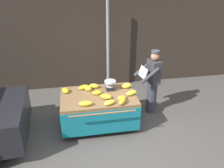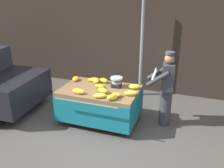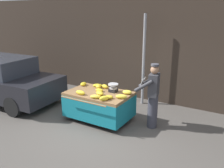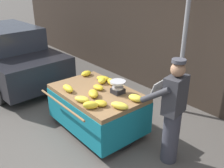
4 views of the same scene
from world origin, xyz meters
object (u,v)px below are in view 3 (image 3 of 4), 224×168
at_px(parked_car, 4,80).
at_px(banana_bunch_11, 109,97).
at_px(banana_bunch_5, 104,98).
at_px(banana_bunch_7, 98,86).
at_px(street_pole, 144,61).
at_px(banana_bunch_0, 80,93).
at_px(banana_bunch_9, 105,86).
at_px(banana_bunch_8, 100,93).
at_px(banana_cart, 99,100).
at_px(banana_bunch_6, 95,97).
at_px(banana_bunch_4, 83,84).
at_px(banana_bunch_10, 97,85).
at_px(banana_bunch_3, 127,92).
at_px(banana_bunch_2, 99,90).
at_px(vendor_person, 153,96).
at_px(weighing_scale, 113,88).
at_px(banana_bunch_1, 121,97).

bearing_deg(parked_car, banana_bunch_11, 1.39).
relative_size(banana_bunch_5, banana_bunch_7, 1.22).
relative_size(street_pole, banana_bunch_0, 9.81).
bearing_deg(banana_bunch_9, banana_bunch_8, -70.33).
bearing_deg(banana_cart, banana_bunch_6, -66.70).
bearing_deg(banana_bunch_5, street_pole, 88.78).
bearing_deg(banana_bunch_11, banana_bunch_5, -97.70).
distance_m(banana_bunch_5, banana_bunch_8, 0.43).
xyz_separation_m(banana_cart, banana_bunch_4, (-0.75, 0.29, 0.26)).
bearing_deg(banana_bunch_7, banana_bunch_8, -52.17).
bearing_deg(banana_cart, banana_bunch_10, 128.62).
relative_size(banana_bunch_3, banana_bunch_5, 1.04).
bearing_deg(parked_car, banana_bunch_0, -0.37).
distance_m(banana_bunch_0, banana_bunch_11, 0.83).
distance_m(banana_bunch_2, vendor_person, 1.48).
bearing_deg(banana_bunch_11, banana_bunch_10, 139.98).
xyz_separation_m(vendor_person, parked_car, (-5.02, -0.74, -0.12)).
bearing_deg(vendor_person, banana_bunch_11, -145.55).
distance_m(banana_bunch_0, banana_bunch_4, 0.82).
distance_m(banana_bunch_5, banana_bunch_6, 0.28).
bearing_deg(banana_bunch_5, banana_bunch_3, 70.08).
bearing_deg(banana_bunch_8, weighing_scale, 68.01).
height_order(banana_bunch_11, parked_car, parked_car).
height_order(banana_bunch_10, banana_bunch_11, same).
bearing_deg(vendor_person, banana_bunch_1, -144.77).
bearing_deg(banana_bunch_2, banana_bunch_11, -33.46).
relative_size(banana_bunch_7, vendor_person, 0.12).
distance_m(banana_bunch_0, vendor_person, 1.91).
height_order(banana_cart, banana_bunch_8, banana_bunch_8).
bearing_deg(banana_bunch_0, banana_bunch_7, 81.43).
relative_size(banana_bunch_2, banana_bunch_6, 0.84).
bearing_deg(banana_bunch_1, banana_bunch_7, 157.60).
xyz_separation_m(banana_bunch_4, banana_bunch_7, (0.54, 0.00, 0.01)).
distance_m(banana_bunch_5, vendor_person, 1.26).
bearing_deg(banana_bunch_0, banana_bunch_1, 15.03).
height_order(banana_bunch_0, parked_car, parked_car).
distance_m(weighing_scale, banana_bunch_8, 0.45).
xyz_separation_m(banana_bunch_0, vendor_person, (1.75, 0.76, -0.00)).
bearing_deg(vendor_person, banana_bunch_7, -177.83).
height_order(banana_bunch_1, banana_bunch_7, banana_bunch_7).
xyz_separation_m(banana_bunch_5, banana_bunch_11, (0.02, 0.18, -0.02)).
relative_size(banana_bunch_0, banana_bunch_6, 1.09).
xyz_separation_m(street_pole, weighing_scale, (-0.20, -1.56, -0.51)).
height_order(banana_bunch_2, banana_bunch_8, banana_bunch_8).
bearing_deg(parked_car, banana_bunch_2, 7.08).
relative_size(weighing_scale, banana_bunch_5, 1.13).
bearing_deg(parked_car, street_pole, 27.98).
relative_size(banana_bunch_8, vendor_person, 0.16).
height_order(banana_bunch_3, banana_bunch_6, banana_bunch_3).
distance_m(banana_cart, banana_bunch_1, 0.82).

